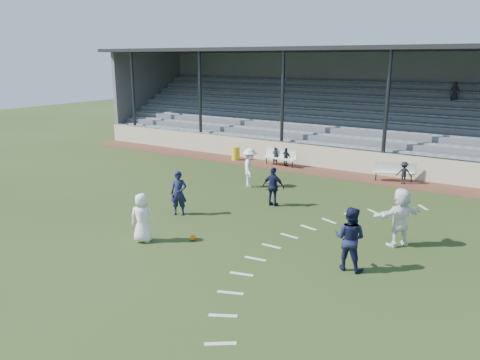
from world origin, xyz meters
name	(u,v)px	position (x,y,z in m)	size (l,w,h in m)	color
ground	(202,230)	(0.00, 0.00, 0.00)	(90.00, 90.00, 0.00)	#283A17
cinder_track	(320,172)	(0.00, 10.50, 0.01)	(34.00, 2.00, 0.02)	#552D22
retaining_wall	(328,158)	(0.00, 11.55, 0.60)	(34.00, 0.18, 1.20)	beige
bench_left	(280,156)	(-2.51, 10.63, 0.58)	(2.01, 0.52, 0.95)	silver
bench_right	(395,170)	(3.91, 10.70, 0.58)	(2.00, 1.19, 0.95)	silver
trash_bin	(236,153)	(-5.52, 10.55, 0.41)	(0.49, 0.49, 0.79)	yellow
football	(193,238)	(0.37, -1.01, 0.10)	(0.20, 0.20, 0.20)	#D7610C
player_white_lead	(142,218)	(-0.99, -1.97, 0.84)	(0.82, 0.53, 1.68)	white
player_navy_lead	(179,193)	(-1.77, 0.83, 0.88)	(0.64, 0.42, 1.76)	#141838
player_navy_mid	(350,238)	(5.56, -0.26, 0.95)	(0.92, 0.72, 1.90)	#141838
player_white_wing	(250,168)	(-1.61, 5.84, 0.94)	(1.22, 0.70, 1.88)	white
player_navy_wing	(273,187)	(0.77, 3.86, 0.82)	(0.96, 0.40, 1.64)	#141838
player_white_back	(400,217)	(6.31, 2.36, 0.98)	(1.82, 0.58, 1.96)	white
sub_left_near	(275,156)	(-2.85, 10.64, 0.53)	(0.38, 0.25, 1.03)	black
sub_left_far	(286,157)	(-2.18, 10.69, 0.54)	(0.61, 0.25, 1.04)	black
sub_right	(404,173)	(4.44, 10.36, 0.57)	(0.72, 0.41, 1.11)	black
grandstand	(358,120)	(0.00, 16.26, 2.20)	(34.60, 9.00, 6.61)	slate
penalty_arc	(307,255)	(4.12, 0.00, 0.01)	(3.89, 14.63, 0.01)	silver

